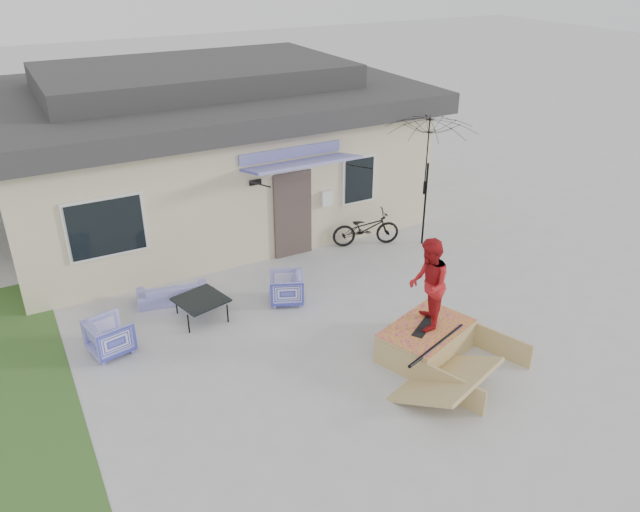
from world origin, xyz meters
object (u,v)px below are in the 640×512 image
armchair_right (286,287)px  skate_ramp (426,340)px  armchair_left (109,335)px  loveseat (172,289)px  skateboard (425,325)px  bicycle (366,225)px  skater (429,283)px  patio_umbrella (427,177)px  coffee_table (202,308)px

armchair_right → skate_ramp: size_ratio=0.32×
armchair_left → armchair_right: size_ratio=1.05×
armchair_left → loveseat: bearing=-63.0°
skateboard → skate_ramp: bearing=-103.0°
skate_ramp → bicycle: bearing=51.8°
skater → patio_umbrella: bearing=176.7°
patio_umbrella → skater: size_ratio=1.48×
armchair_right → coffee_table: (-1.77, 0.23, -0.14)m
skate_ramp → loveseat: bearing=111.6°
armchair_right → skateboard: armchair_right is taller
loveseat → skater: skater is taller
coffee_table → skate_ramp: (3.22, -3.11, 0.06)m
bicycle → skateboard: size_ratio=2.07×
bicycle → skate_ramp: bearing=179.1°
loveseat → coffee_table: (0.32, -0.93, -0.06)m
loveseat → patio_umbrella: patio_umbrella is taller
loveseat → patio_umbrella: 6.49m
armchair_right → skate_ramp: bearing=50.2°
loveseat → skater: 5.45m
loveseat → skate_ramp: size_ratio=0.66×
coffee_table → skater: 4.60m
coffee_table → bicycle: size_ratio=0.53×
armchair_left → patio_umbrella: size_ratio=0.29×
armchair_right → patio_umbrella: patio_umbrella is taller
skateboard → skater: (0.00, 0.00, 0.88)m
loveseat → armchair_left: armchair_left is taller
bicycle → skateboard: bicycle is taller
armchair_right → skater: 3.36m
loveseat → armchair_right: bearing=162.6°
armchair_left → skate_ramp: (5.07, -2.78, -0.10)m
coffee_table → bicycle: 4.91m
armchair_left → bicycle: bicycle is taller
skater → armchair_right: bearing=-120.0°
armchair_right → skater: skater is taller
armchair_left → skater: bearing=-130.8°
loveseat → skateboard: 5.33m
coffee_table → skate_ramp: size_ratio=0.40×
armchair_left → skate_ramp: bearing=-131.1°
loveseat → coffee_table: loveseat is taller
bicycle → armchair_right: bearing=135.7°
skate_ramp → skateboard: bearing=90.0°
coffee_table → patio_umbrella: (6.00, 0.73, 1.53)m
bicycle → skate_ramp: bicycle is taller
patio_umbrella → skateboard: size_ratio=3.09×
patio_umbrella → skateboard: patio_umbrella is taller
bicycle → coffee_table: bearing=123.5°
skater → armchair_left: bearing=-85.2°
skate_ramp → armchair_left: bearing=131.6°
patio_umbrella → skateboard: bearing=-126.4°
patio_umbrella → skater: (-2.79, -3.78, -0.29)m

